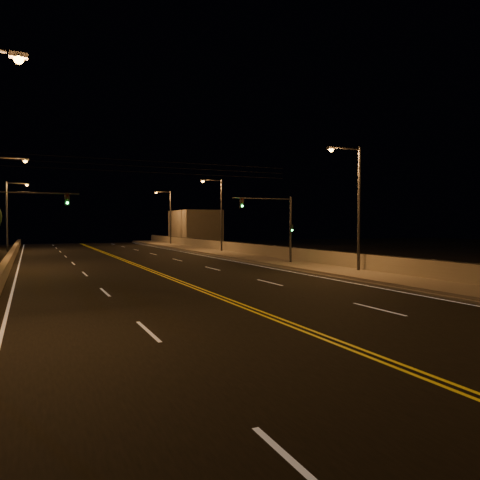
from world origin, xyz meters
name	(u,v)px	position (x,y,z in m)	size (l,w,h in m)	color
road	(190,286)	(0.00, 20.00, 0.01)	(18.00, 120.00, 0.02)	black
sidewalk	(354,274)	(10.80, 20.00, 0.15)	(3.60, 120.00, 0.30)	slate
curb	(330,277)	(8.93, 20.00, 0.07)	(0.14, 120.00, 0.15)	slate
parapet_wall	(375,263)	(12.45, 20.00, 0.80)	(0.30, 120.00, 1.00)	gray
distant_building_right	(195,227)	(16.50, 67.84, 2.73)	(6.00, 10.00, 5.46)	slate
parapet_rail	(375,255)	(12.45, 20.00, 1.33)	(0.06, 0.06, 120.00)	black
lane_markings	(191,286)	(0.00, 19.93, 0.02)	(17.32, 116.00, 0.00)	silver
streetlight_1	(355,200)	(11.50, 20.87, 4.84)	(2.55, 0.28, 8.30)	#2D2D33
streetlight_2	(219,210)	(11.50, 44.75, 4.84)	(2.55, 0.28, 8.30)	#2D2D33
streetlight_3	(169,214)	(11.50, 65.40, 4.84)	(2.55, 0.28, 8.30)	#2D2D33
streetlight_6	(10,211)	(-9.90, 57.99, 4.84)	(2.55, 0.28, 8.30)	#2D2D33
traffic_signal_right	(279,221)	(9.93, 28.22, 3.51)	(5.11, 0.31, 5.46)	#2D2D33
traffic_signal_left	(13,221)	(-8.73, 28.22, 3.51)	(5.11, 0.31, 5.46)	#2D2D33
overhead_wires	(148,167)	(0.00, 29.50, 7.40)	(22.00, 0.03, 0.83)	black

